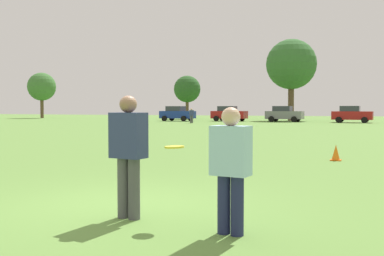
# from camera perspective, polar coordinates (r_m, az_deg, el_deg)

# --- Properties ---
(ground_plane) EXTENTS (175.06, 175.06, 0.00)m
(ground_plane) POSITION_cam_1_polar(r_m,az_deg,el_deg) (7.57, -8.52, -9.54)
(ground_plane) COLOR #608C3D
(player_thrower) EXTENTS (0.53, 0.36, 1.75)m
(player_thrower) POSITION_cam_1_polar(r_m,az_deg,el_deg) (6.54, -7.95, -2.68)
(player_thrower) COLOR #4C4C51
(player_thrower) RESTS_ON ground
(player_defender) EXTENTS (0.50, 0.33, 1.59)m
(player_defender) POSITION_cam_1_polar(r_m,az_deg,el_deg) (5.68, 4.86, -4.46)
(player_defender) COLOR #1E234C
(player_defender) RESTS_ON ground
(frisbee) EXTENTS (0.27, 0.27, 0.04)m
(frisbee) POSITION_cam_1_polar(r_m,az_deg,el_deg) (6.21, -2.21, -2.39)
(frisbee) COLOR yellow
(traffic_cone) EXTENTS (0.32, 0.32, 0.48)m
(traffic_cone) POSITION_cam_1_polar(r_m,az_deg,el_deg) (14.38, 17.54, -2.99)
(traffic_cone) COLOR #D8590C
(traffic_cone) RESTS_ON ground
(parked_car_near_left) EXTENTS (4.30, 2.40, 1.82)m
(parked_car_near_left) POSITION_cam_1_polar(r_m,az_deg,el_deg) (55.85, -1.87, 1.83)
(parked_car_near_left) COLOR navy
(parked_car_near_left) RESTS_ON ground
(parked_car_mid_left) EXTENTS (4.30, 2.40, 1.82)m
(parked_car_mid_left) POSITION_cam_1_polar(r_m,az_deg,el_deg) (55.45, 4.62, 1.81)
(parked_car_mid_left) COLOR maroon
(parked_car_mid_left) RESTS_ON ground
(parked_car_center) EXTENTS (4.30, 2.40, 1.82)m
(parked_car_center) POSITION_cam_1_polar(r_m,az_deg,el_deg) (53.73, 11.44, 1.75)
(parked_car_center) COLOR slate
(parked_car_center) RESTS_ON ground
(parked_car_mid_right) EXTENTS (4.30, 2.40, 1.82)m
(parked_car_mid_right) POSITION_cam_1_polar(r_m,az_deg,el_deg) (52.40, 19.35, 1.64)
(parked_car_mid_right) COLOR maroon
(parked_car_mid_right) RESTS_ON ground
(bystander_sideline_watcher) EXTENTS (0.50, 0.45, 1.58)m
(bystander_sideline_watcher) POSITION_cam_1_polar(r_m,az_deg,el_deg) (47.93, -0.07, 1.68)
(bystander_sideline_watcher) COLOR #4C4C51
(bystander_sideline_watcher) RESTS_ON ground
(tree_west_oak) EXTENTS (4.42, 4.42, 7.18)m
(tree_west_oak) POSITION_cam_1_polar(r_m,az_deg,el_deg) (76.02, -18.28, 4.91)
(tree_west_oak) COLOR brown
(tree_west_oak) RESTS_ON ground
(tree_west_maple) EXTENTS (3.84, 3.84, 6.24)m
(tree_west_maple) POSITION_cam_1_polar(r_m,az_deg,el_deg) (65.63, -0.61, 4.87)
(tree_west_maple) COLOR brown
(tree_west_maple) RESTS_ON ground
(tree_center_elm) EXTENTS (6.34, 6.34, 10.31)m
(tree_center_elm) POSITION_cam_1_polar(r_m,az_deg,el_deg) (59.54, 12.31, 7.75)
(tree_center_elm) COLOR brown
(tree_center_elm) RESTS_ON ground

